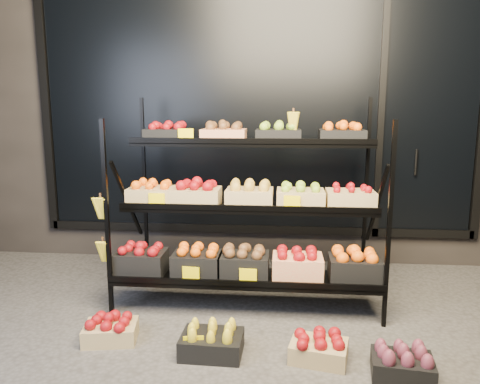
# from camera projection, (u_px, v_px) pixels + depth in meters

# --- Properties ---
(ground) EXTENTS (24.00, 24.00, 0.00)m
(ground) POSITION_uv_depth(u_px,v_px,m) (242.00, 332.00, 3.34)
(ground) COLOR #514F4C
(ground) RESTS_ON ground
(building) EXTENTS (6.00, 2.08, 3.50)m
(building) POSITION_uv_depth(u_px,v_px,m) (261.00, 92.00, 5.55)
(building) COLOR #2D2826
(building) RESTS_ON ground
(display_rack) EXTENTS (2.18, 1.02, 1.66)m
(display_rack) POSITION_uv_depth(u_px,v_px,m) (247.00, 206.00, 3.79)
(display_rack) COLOR black
(display_rack) RESTS_ON ground
(tag_floor_a) EXTENTS (0.13, 0.01, 0.12)m
(tag_floor_a) POSITION_uv_depth(u_px,v_px,m) (194.00, 351.00, 2.96)
(tag_floor_a) COLOR #FFE400
(tag_floor_a) RESTS_ON ground
(floor_crate_left) EXTENTS (0.39, 0.31, 0.18)m
(floor_crate_left) POSITION_uv_depth(u_px,v_px,m) (111.00, 329.00, 3.20)
(floor_crate_left) COLOR tan
(floor_crate_left) RESTS_ON ground
(floor_crate_midleft) EXTENTS (0.40, 0.30, 0.20)m
(floor_crate_midleft) POSITION_uv_depth(u_px,v_px,m) (212.00, 341.00, 3.02)
(floor_crate_midleft) COLOR black
(floor_crate_midleft) RESTS_ON ground
(floor_crate_midright) EXTENTS (0.40, 0.33, 0.18)m
(floor_crate_midright) POSITION_uv_depth(u_px,v_px,m) (319.00, 347.00, 2.96)
(floor_crate_midright) COLOR tan
(floor_crate_midright) RESTS_ON ground
(floor_crate_right) EXTENTS (0.38, 0.30, 0.19)m
(floor_crate_right) POSITION_uv_depth(u_px,v_px,m) (402.00, 363.00, 2.78)
(floor_crate_right) COLOR black
(floor_crate_right) RESTS_ON ground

